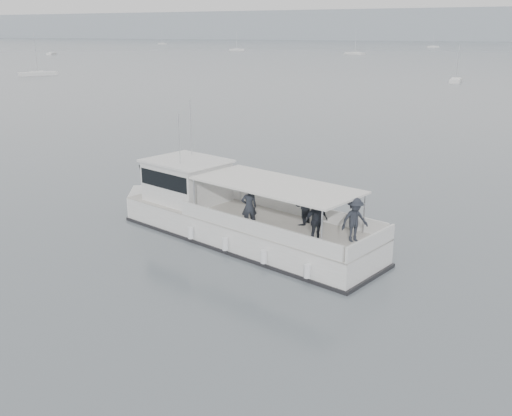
% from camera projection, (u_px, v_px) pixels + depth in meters
% --- Properties ---
extents(ground, '(1400.00, 1400.00, 0.00)m').
position_uv_depth(ground, '(346.00, 251.00, 24.03)').
color(ground, '#545D63').
rests_on(ground, ground).
extents(tour_boat, '(14.25, 6.55, 5.98)m').
position_uv_depth(tour_boat, '(225.00, 214.00, 25.63)').
color(tour_boat, white).
rests_on(tour_boat, ground).
extents(moored_fleet, '(430.16, 339.81, 9.75)m').
position_uv_depth(moored_fleet, '(435.00, 55.00, 206.63)').
color(moored_fleet, white).
rests_on(moored_fleet, ground).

